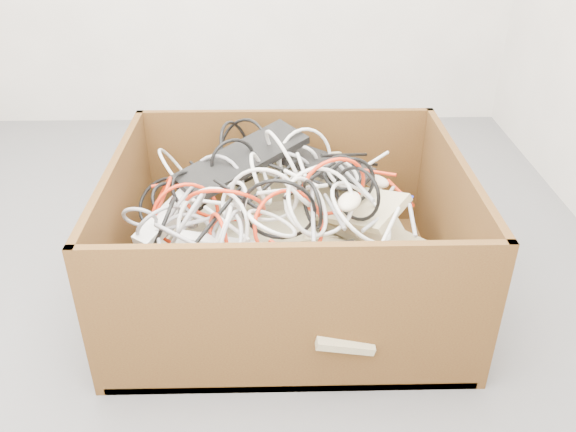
{
  "coord_description": "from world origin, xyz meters",
  "views": [
    {
      "loc": [
        0.22,
        -1.81,
        1.32
      ],
      "look_at": [
        0.25,
        -0.11,
        0.3
      ],
      "focal_mm": 37.25,
      "sensor_mm": 36.0,
      "label": 1
    }
  ],
  "objects_px": {
    "power_strip_right": "(223,246)",
    "vga_plug": "(405,199)",
    "power_strip_left": "(174,210)",
    "cardboard_box": "(284,260)"
  },
  "relations": [
    {
      "from": "power_strip_right",
      "to": "vga_plug",
      "type": "distance_m",
      "value": 0.62
    },
    {
      "from": "power_strip_left",
      "to": "power_strip_right",
      "type": "relative_size",
      "value": 1.19
    },
    {
      "from": "cardboard_box",
      "to": "power_strip_right",
      "type": "xyz_separation_m",
      "value": [
        -0.19,
        -0.19,
        0.19
      ]
    },
    {
      "from": "power_strip_left",
      "to": "vga_plug",
      "type": "distance_m",
      "value": 0.75
    },
    {
      "from": "power_strip_left",
      "to": "vga_plug",
      "type": "height_order",
      "value": "power_strip_left"
    },
    {
      "from": "power_strip_right",
      "to": "vga_plug",
      "type": "height_order",
      "value": "vga_plug"
    },
    {
      "from": "cardboard_box",
      "to": "power_strip_right",
      "type": "relative_size",
      "value": 4.04
    },
    {
      "from": "power_strip_right",
      "to": "vga_plug",
      "type": "bearing_deg",
      "value": 21.13
    },
    {
      "from": "power_strip_right",
      "to": "cardboard_box",
      "type": "bearing_deg",
      "value": 47.5
    },
    {
      "from": "cardboard_box",
      "to": "power_strip_left",
      "type": "bearing_deg",
      "value": -174.21
    }
  ]
}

